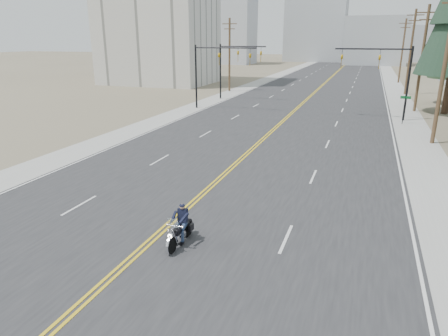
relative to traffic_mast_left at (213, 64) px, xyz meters
The scene contains 19 objects.
ground_plane 33.60m from the traffic_mast_left, 74.33° to the right, with size 400.00×400.00×0.00m, color #776D56.
road 39.36m from the traffic_mast_left, 76.71° to the left, with size 20.00×200.00×0.01m, color #303033.
sidewalk_left 38.40m from the traffic_mast_left, 93.80° to the left, with size 3.00×200.00×0.01m, color #A5A5A0.
sidewalk_right 43.45m from the traffic_mast_left, 61.68° to the left, with size 3.00×200.00×0.01m, color #A5A5A0.
traffic_mast_left is the anchor object (origin of this frame).
traffic_mast_right 17.95m from the traffic_mast_left, ahead, with size 7.10×0.26×7.00m.
traffic_mast_far 8.01m from the traffic_mast_left, 92.40° to the left, with size 6.10×0.26×7.00m.
street_sign 20.12m from the traffic_mast_left, ahead, with size 0.90×0.06×2.62m.
utility_pole_b 23.31m from the traffic_mast_left, 22.74° to the right, with size 2.20×0.30×11.50m.
utility_pole_c 22.31m from the traffic_mast_left, 15.61° to the left, with size 2.20×0.30×11.00m.
utility_pole_d 30.06m from the traffic_mast_left, 44.36° to the left, with size 2.20×0.30×11.50m.
utility_pole_e 43.66m from the traffic_mast_left, 60.53° to the left, with size 2.20×0.30×11.00m.
utility_pole_left 16.39m from the traffic_mast_left, 102.42° to the left, with size 2.20×0.30×10.50m.
haze_bldg_a 87.20m from the traffic_mast_left, 107.41° to the left, with size 14.00×12.00×22.00m, color #B7BCC6.
haze_bldg_b 94.56m from the traffic_mast_left, 79.66° to the left, with size 18.00×14.00×14.00m, color #ADB2B7.
haze_bldg_d 108.34m from the traffic_mast_left, 91.60° to the left, with size 20.00×15.00×26.00m, color #ADB2B7.
haze_bldg_e 122.80m from the traffic_mast_left, 73.94° to the left, with size 14.00×14.00×12.00m, color #B7BCC6.
haze_bldg_f 106.28m from the traffic_mast_left, 112.71° to the left, with size 12.00×12.00×16.00m, color #ADB2B7.
motorcyclist 31.74m from the traffic_mast_left, 71.14° to the right, with size 0.87×2.03×1.59m, color black, non-canonical shape.
Camera 1 is at (7.47, -10.27, 7.63)m, focal length 32.00 mm.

